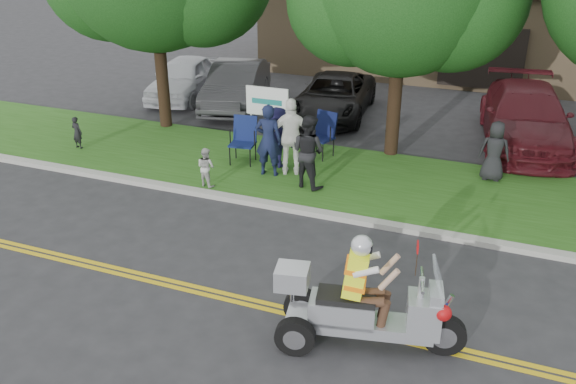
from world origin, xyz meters
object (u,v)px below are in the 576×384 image
at_px(spectator_adult_mid, 308,151).
at_px(parked_car_far_left, 184,78).
at_px(lawn_chair_a, 244,137).
at_px(spectator_adult_left, 268,140).
at_px(trike_scooter, 361,308).
at_px(parked_car_left, 236,85).
at_px(spectator_adult_right, 292,137).
at_px(parked_car_right, 526,117).
at_px(lawn_chair_b, 323,131).
at_px(parked_car_mid, 334,96).

xyz_separation_m(spectator_adult_mid, parked_car_far_left, (-6.92, 6.00, -0.26)).
xyz_separation_m(lawn_chair_a, spectator_adult_left, (0.97, -0.61, 0.23)).
relative_size(spectator_adult_mid, parked_car_far_left, 0.41).
xyz_separation_m(trike_scooter, parked_car_left, (-7.38, 10.77, 0.10)).
bearing_deg(parked_car_left, spectator_adult_left, -70.44).
relative_size(spectator_adult_right, parked_car_right, 0.34).
bearing_deg(parked_car_left, parked_car_right, -15.85).
relative_size(spectator_adult_right, parked_car_left, 0.42).
relative_size(lawn_chair_a, spectator_adult_left, 0.66).
height_order(parked_car_far_left, parked_car_right, parked_car_right).
xyz_separation_m(lawn_chair_a, parked_car_right, (6.75, 4.37, 0.04)).
xyz_separation_m(lawn_chair_b, parked_car_right, (4.97, 3.21, 0.04)).
relative_size(trike_scooter, spectator_adult_mid, 1.63).
xyz_separation_m(trike_scooter, lawn_chair_a, (-4.84, 6.07, 0.12)).
relative_size(spectator_adult_left, spectator_adult_right, 0.94).
xyz_separation_m(trike_scooter, spectator_adult_right, (-3.37, 5.72, 0.41)).
bearing_deg(spectator_adult_right, lawn_chair_b, -122.16).
relative_size(trike_scooter, parked_car_right, 0.51).
height_order(spectator_adult_left, parked_car_far_left, spectator_adult_left).
bearing_deg(parked_car_mid, parked_car_right, -12.52).
height_order(lawn_chair_a, spectator_adult_right, spectator_adult_right).
height_order(spectator_adult_right, parked_car_right, spectator_adult_right).
xyz_separation_m(spectator_adult_right, parked_car_right, (5.27, 4.72, -0.25)).
bearing_deg(lawn_chair_a, parked_car_right, 24.54).
height_order(spectator_adult_mid, spectator_adult_right, spectator_adult_right).
distance_m(spectator_adult_right, parked_car_mid, 5.43).
bearing_deg(parked_car_mid, parked_car_left, 179.24).
bearing_deg(parked_car_far_left, trike_scooter, -59.18).
xyz_separation_m(lawn_chair_a, spectator_adult_mid, (2.12, -0.93, 0.21)).
relative_size(lawn_chair_b, spectator_adult_right, 0.62).
height_order(lawn_chair_a, parked_car_mid, parked_car_mid).
bearing_deg(spectator_adult_right, parked_car_right, -158.88).
distance_m(trike_scooter, parked_car_left, 13.06).
bearing_deg(lawn_chair_b, lawn_chair_a, -130.79).
height_order(spectator_adult_left, parked_car_right, spectator_adult_left).
height_order(lawn_chair_a, spectator_adult_left, spectator_adult_left).
bearing_deg(spectator_adult_right, parked_car_left, -72.28).
distance_m(spectator_adult_right, parked_car_left, 6.46).
relative_size(trike_scooter, parked_car_mid, 0.61).
relative_size(lawn_chair_b, parked_car_far_left, 0.28).
height_order(parked_car_left, parked_car_right, parked_car_right).
xyz_separation_m(trike_scooter, parked_car_right, (1.91, 10.45, 0.16)).
xyz_separation_m(lawn_chair_b, spectator_adult_right, (-0.30, -1.51, 0.29)).
bearing_deg(lawn_chair_b, spectator_adult_right, -85.31).
height_order(spectator_adult_left, spectator_adult_right, spectator_adult_right).
bearing_deg(trike_scooter, spectator_adult_left, 113.43).
distance_m(spectator_adult_left, spectator_adult_mid, 1.19).
height_order(lawn_chair_b, spectator_adult_left, spectator_adult_left).
relative_size(spectator_adult_left, parked_car_right, 0.32).
relative_size(lawn_chair_a, lawn_chair_b, 1.00).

